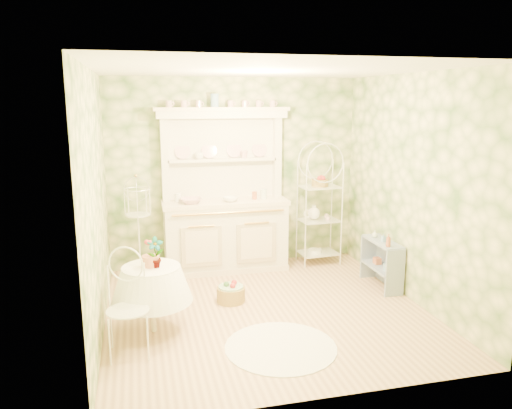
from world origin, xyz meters
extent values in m
plane|color=tan|center=(0.00, 0.00, 0.00)|extent=(3.60, 3.60, 0.00)
plane|color=white|center=(0.00, 0.00, 2.70)|extent=(3.60, 3.60, 0.00)
plane|color=beige|center=(-1.80, 0.00, 1.35)|extent=(3.60, 3.60, 0.00)
plane|color=beige|center=(1.80, 0.00, 1.35)|extent=(3.60, 3.60, 0.00)
plane|color=beige|center=(0.00, 1.80, 1.35)|extent=(3.60, 3.60, 0.00)
plane|color=beige|center=(0.00, -1.80, 1.35)|extent=(3.60, 3.60, 0.00)
cube|color=white|center=(-0.20, 1.52, 1.15)|extent=(1.87, 0.61, 2.29)
cube|color=white|center=(1.19, 1.49, 0.94)|extent=(0.62, 0.46, 1.88)
cube|color=#8394AE|center=(1.65, 0.38, 0.28)|extent=(0.33, 0.69, 0.57)
cylinder|color=white|center=(-1.29, -0.24, 0.33)|extent=(0.61, 0.61, 0.66)
cube|color=white|center=(-1.53, -0.68, 0.49)|extent=(0.59, 0.59, 0.99)
cube|color=white|center=(-1.40, 1.34, 0.69)|extent=(0.33, 0.33, 1.38)
cylinder|color=#A78943|center=(-0.35, 0.34, 0.12)|extent=(0.50, 0.50, 0.25)
cylinder|color=white|center=(-0.09, -0.90, 0.00)|extent=(1.25, 1.25, 0.01)
imported|color=white|center=(-0.68, 1.43, 1.02)|extent=(0.32, 0.32, 0.07)
imported|color=white|center=(-0.14, 1.42, 1.02)|extent=(0.24, 0.24, 0.07)
imported|color=white|center=(-0.53, 1.68, 1.61)|extent=(0.16, 0.16, 0.10)
imported|color=white|center=(0.11, 1.68, 1.61)|extent=(0.14, 0.14, 0.10)
imported|color=#3F7238|center=(-1.24, -0.29, 0.85)|extent=(0.17, 0.12, 0.32)
imported|color=#AB5C37|center=(1.59, 0.13, 0.68)|extent=(0.06, 0.06, 0.16)
imported|color=#79A6CB|center=(1.64, 0.35, 0.65)|extent=(0.05, 0.05, 0.10)
imported|color=silver|center=(1.62, 0.55, 0.65)|extent=(0.09, 0.09, 0.10)
camera|label=1|loc=(-1.39, -5.23, 2.40)|focal=35.00mm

